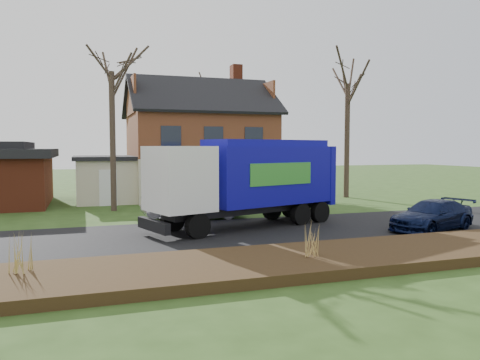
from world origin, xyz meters
name	(u,v)px	position (x,y,z in m)	size (l,w,h in m)	color
ground	(234,234)	(0.00, 0.00, 0.00)	(120.00, 120.00, 0.00)	#294416
road	(234,234)	(0.00, 0.00, 0.01)	(80.00, 7.00, 0.02)	black
mulch_verge	(291,261)	(0.00, -5.30, 0.15)	(80.00, 3.50, 0.30)	black
main_house	(192,138)	(1.49, 13.91, 4.03)	(12.95, 8.95, 9.26)	beige
garbage_truck	(250,177)	(1.14, 1.37, 2.14)	(8.94, 4.83, 3.71)	black
silver_sedan	(195,202)	(-0.58, 4.16, 0.80)	(1.69, 4.86, 1.60)	#B4B5BC
navy_wagon	(432,215)	(7.92, -1.80, 0.61)	(1.72, 4.23, 1.23)	black
tree_front_west	(111,51)	(-4.03, 8.42, 8.43)	(3.44, 3.44, 10.23)	#3B2E23
tree_front_east	(348,65)	(11.36, 10.40, 8.87)	(3.93, 3.93, 10.91)	#3D2E24
tree_back	(210,84)	(5.00, 22.24, 8.88)	(3.36, 3.36, 10.65)	#3A2A22
grass_clump_west	(21,253)	(-7.05, -4.78, 0.80)	(0.38, 0.31, 1.00)	#9F8C46
grass_clump_mid	(313,239)	(0.56, -5.51, 0.80)	(0.36, 0.30, 1.00)	#A8884A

